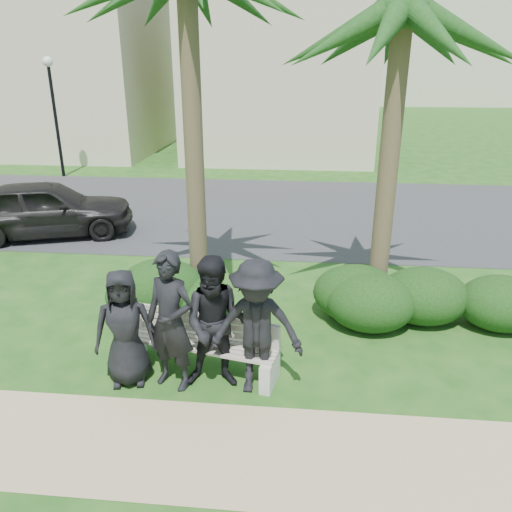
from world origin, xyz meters
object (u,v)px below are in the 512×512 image
object	(u,v)px
man_a	(125,328)
palm_right	(403,16)
man_d	(256,328)
park_bench	(199,348)
man_b	(171,321)
street_lamp	(53,96)
man_c	(217,324)
car_a	(46,209)

from	to	relation	value
man_a	palm_right	size ratio (longest dim) A/B	0.29
man_d	palm_right	distance (m)	4.97
park_bench	man_b	distance (m)	0.75
park_bench	man_a	world-z (taller)	man_a
street_lamp	park_bench	size ratio (longest dim) A/B	1.83
man_a	park_bench	bearing A→B (deg)	8.63
man_c	man_d	bearing A→B (deg)	-10.82
park_bench	palm_right	xyz separation A→B (m)	(2.73, 2.24, 4.36)
man_c	car_a	size ratio (longest dim) A/B	0.45
palm_right	car_a	bearing A→B (deg)	157.46
street_lamp	car_a	distance (m)	7.74
park_bench	man_d	xyz separation A→B (m)	(0.85, -0.37, 0.57)
car_a	park_bench	bearing A→B (deg)	-155.74
street_lamp	man_b	world-z (taller)	street_lamp
man_a	palm_right	bearing A→B (deg)	23.05
man_d	man_a	bearing A→B (deg)	179.82
man_c	man_d	size ratio (longest dim) A/B	0.99
man_c	man_d	xyz separation A→B (m)	(0.52, -0.07, 0.01)
man_c	palm_right	size ratio (longest dim) A/B	0.32
park_bench	man_b	size ratio (longest dim) A/B	1.23
man_a	man_c	xyz separation A→B (m)	(1.23, 0.04, 0.10)
man_a	man_b	bearing A→B (deg)	-14.00
man_d	car_a	distance (m)	8.21
man_d	car_a	bearing A→B (deg)	135.66
man_a	man_c	distance (m)	1.23
street_lamp	man_c	distance (m)	15.12
man_d	man_b	bearing A→B (deg)	-179.75
street_lamp	park_bench	distance (m)	14.78
street_lamp	man_c	bearing A→B (deg)	-56.99
man_b	car_a	world-z (taller)	man_b
park_bench	car_a	bearing A→B (deg)	144.68
man_a	man_d	xyz separation A→B (m)	(1.75, -0.03, 0.11)
park_bench	man_a	size ratio (longest dim) A/B	1.43
street_lamp	car_a	size ratio (longest dim) A/B	1.04
man_a	man_c	world-z (taller)	man_c
street_lamp	man_d	bearing A→B (deg)	-55.49
man_c	car_a	bearing A→B (deg)	129.11
street_lamp	man_a	bearing A→B (deg)	-61.18
man_a	man_b	size ratio (longest dim) A/B	0.85
man_b	man_d	world-z (taller)	man_b
man_d	palm_right	size ratio (longest dim) A/B	0.33
street_lamp	man_a	xyz separation A→B (m)	(6.93, -12.60, -2.13)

